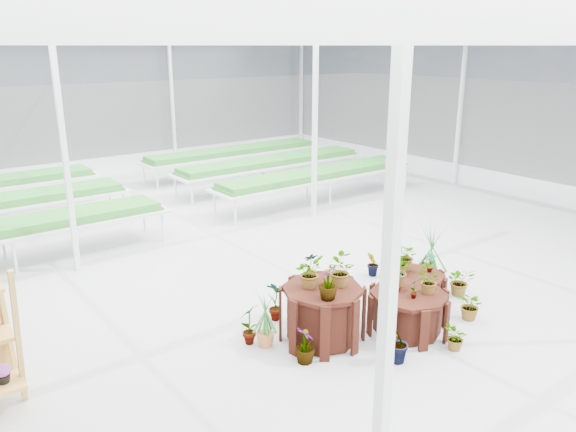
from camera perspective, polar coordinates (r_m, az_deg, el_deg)
ground_plane at (r=9.80m, az=4.17°, el=-8.48°), size 24.00×24.00×0.00m
greenhouse_shell at (r=9.06m, az=4.47°, el=4.48°), size 18.00×24.00×4.50m
steel_frame at (r=9.06m, az=4.47°, el=4.48°), size 18.00×24.00×4.50m
nursery_benches at (r=15.47m, az=-13.72°, el=2.32°), size 16.00×7.00×0.84m
plinth_tall at (r=8.38m, az=3.49°, el=-9.89°), size 1.39×1.39×0.84m
plinth_mid at (r=8.83m, az=12.07°, el=-9.54°), size 1.53×1.53×0.64m
plinth_low at (r=9.97m, az=12.78°, el=-6.97°), size 1.30×1.30×0.46m
nursery_plants at (r=9.09m, az=9.18°, el=-6.77°), size 4.48×3.01×1.34m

